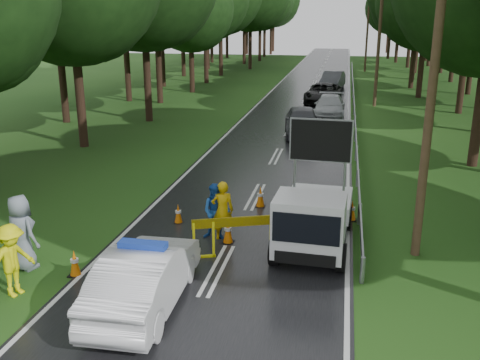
% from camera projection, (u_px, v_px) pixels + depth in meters
% --- Properties ---
extents(ground, '(160.00, 160.00, 0.00)m').
position_uv_depth(ground, '(217.00, 270.00, 14.01)').
color(ground, '#1B4313').
rests_on(ground, ground).
extents(road, '(7.00, 140.00, 0.02)m').
position_uv_depth(road, '(305.00, 100.00, 42.15)').
color(road, black).
rests_on(road, ground).
extents(guardrail, '(0.12, 60.06, 0.70)m').
position_uv_depth(guardrail, '(354.00, 95.00, 41.00)').
color(guardrail, gray).
rests_on(guardrail, ground).
extents(utility_pole_near, '(1.40, 0.24, 10.00)m').
position_uv_depth(utility_pole_near, '(434.00, 70.00, 13.44)').
color(utility_pole_near, '#42321F').
rests_on(utility_pole_near, ground).
extents(utility_pole_mid, '(1.40, 0.24, 10.00)m').
position_uv_depth(utility_pole_mid, '(379.00, 35.00, 37.83)').
color(utility_pole_mid, '#42321F').
rests_on(utility_pole_mid, ground).
extents(utility_pole_far, '(1.40, 0.24, 10.00)m').
position_uv_depth(utility_pole_far, '(368.00, 27.00, 62.21)').
color(utility_pole_far, '#42321F').
rests_on(utility_pole_far, ground).
extents(police_sedan, '(1.66, 4.44, 1.59)m').
position_uv_depth(police_sedan, '(145.00, 277.00, 12.06)').
color(police_sedan, silver).
rests_on(police_sedan, ground).
extents(work_truck, '(2.17, 4.50, 3.51)m').
position_uv_depth(work_truck, '(314.00, 218.00, 15.02)').
color(work_truck, gray).
rests_on(work_truck, ground).
extents(barrier, '(2.61, 1.03, 1.15)m').
position_uv_depth(barrier, '(242.00, 226.00, 14.61)').
color(barrier, '#FDF80D').
rests_on(barrier, ground).
extents(officer, '(0.75, 0.58, 1.81)m').
position_uv_depth(officer, '(223.00, 211.00, 15.68)').
color(officer, gold).
rests_on(officer, ground).
extents(civilian, '(0.83, 0.65, 1.71)m').
position_uv_depth(civilian, '(216.00, 212.00, 15.74)').
color(civilian, '#194DA7').
rests_on(civilian, ground).
extents(bystander_left, '(0.97, 1.30, 1.79)m').
position_uv_depth(bystander_left, '(12.00, 260.00, 12.52)').
color(bystander_left, '#F5F60D').
rests_on(bystander_left, ground).
extents(bystander_right, '(1.16, 0.96, 2.03)m').
position_uv_depth(bystander_right, '(22.00, 233.00, 13.82)').
color(bystander_right, gray).
rests_on(bystander_right, ground).
extents(queue_car_first, '(2.44, 4.88, 1.60)m').
position_uv_depth(queue_car_first, '(302.00, 121.00, 29.52)').
color(queue_car_first, '#3E4045').
rests_on(queue_car_first, ground).
extents(queue_car_second, '(1.98, 4.82, 1.40)m').
position_uv_depth(queue_car_second, '(330.00, 106.00, 34.94)').
color(queue_car_second, '#ACB1B5').
rests_on(queue_car_second, ground).
extents(queue_car_third, '(2.81, 5.46, 1.47)m').
position_uv_depth(queue_car_third, '(323.00, 93.00, 40.68)').
color(queue_car_third, black).
rests_on(queue_car_third, ground).
extents(queue_car_fourth, '(2.26, 4.99, 1.59)m').
position_uv_depth(queue_car_fourth, '(333.00, 81.00, 48.06)').
color(queue_car_fourth, '#42444A').
rests_on(queue_car_fourth, ground).
extents(cone_near_left, '(0.33, 0.33, 0.71)m').
position_uv_depth(cone_near_left, '(75.00, 263.00, 13.62)').
color(cone_near_left, black).
rests_on(cone_near_left, ground).
extents(cone_center, '(0.35, 0.35, 0.74)m').
position_uv_depth(cone_center, '(228.00, 232.00, 15.58)').
color(cone_center, black).
rests_on(cone_center, ground).
extents(cone_far, '(0.36, 0.36, 0.75)m').
position_uv_depth(cone_far, '(260.00, 197.00, 18.53)').
color(cone_far, black).
rests_on(cone_far, ground).
extents(cone_left_mid, '(0.30, 0.30, 0.64)m').
position_uv_depth(cone_left_mid, '(178.00, 214.00, 17.10)').
color(cone_left_mid, black).
rests_on(cone_left_mid, ground).
extents(cone_right, '(0.32, 0.32, 0.68)m').
position_uv_depth(cone_right, '(352.00, 211.00, 17.32)').
color(cone_right, black).
rests_on(cone_right, ground).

